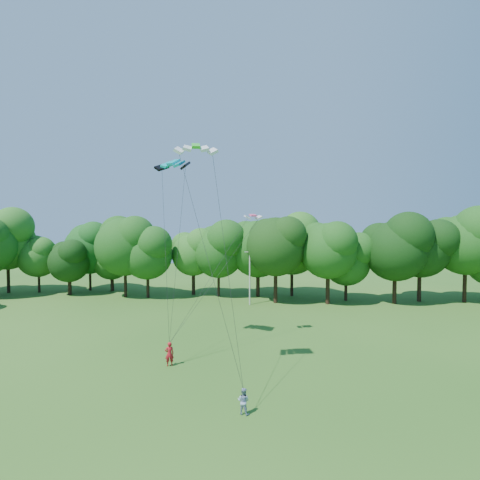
# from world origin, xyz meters

# --- Properties ---
(ground) EXTENTS (160.00, 160.00, 0.00)m
(ground) POSITION_xyz_m (0.00, 0.00, 0.00)
(ground) COLOR #265617
(ground) RESTS_ON ground
(utility_pole) EXTENTS (1.47, 0.30, 7.35)m
(utility_pole) POSITION_xyz_m (-2.09, 31.75, 3.80)
(utility_pole) COLOR #AFAFA6
(utility_pole) RESTS_ON ground
(kite_flyer_left) EXTENTS (0.81, 0.70, 1.87)m
(kite_flyer_left) POSITION_xyz_m (-5.45, 9.25, 0.94)
(kite_flyer_left) COLOR #B4171F
(kite_flyer_left) RESTS_ON ground
(kite_flyer_right) EXTENTS (0.86, 0.75, 1.52)m
(kite_flyer_right) POSITION_xyz_m (1.25, 2.93, 0.76)
(kite_flyer_right) COLOR #8A9EBF
(kite_flyer_right) RESTS_ON ground
(kite_teal) EXTENTS (3.20, 1.98, 0.70)m
(kite_teal) POSITION_xyz_m (-6.35, 13.21, 16.27)
(kite_teal) COLOR #05A0AB
(kite_teal) RESTS_ON ground
(kite_green) EXTENTS (3.02, 1.99, 0.61)m
(kite_green) POSITION_xyz_m (-2.48, 6.44, 16.18)
(kite_green) COLOR #28D720
(kite_green) RESTS_ON ground
(kite_pink) EXTENTS (1.82, 1.38, 0.26)m
(kite_pink) POSITION_xyz_m (0.17, 16.48, 11.76)
(kite_pink) COLOR #FF467D
(kite_pink) RESTS_ON ground
(tree_back_west) EXTENTS (8.80, 8.80, 12.81)m
(tree_back_west) POSITION_xyz_m (-29.27, 38.33, 8.00)
(tree_back_west) COLOR black
(tree_back_west) RESTS_ON ground
(tree_back_center) EXTENTS (8.93, 8.93, 12.99)m
(tree_back_center) POSITION_xyz_m (1.29, 33.44, 8.11)
(tree_back_center) COLOR black
(tree_back_center) RESTS_ON ground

